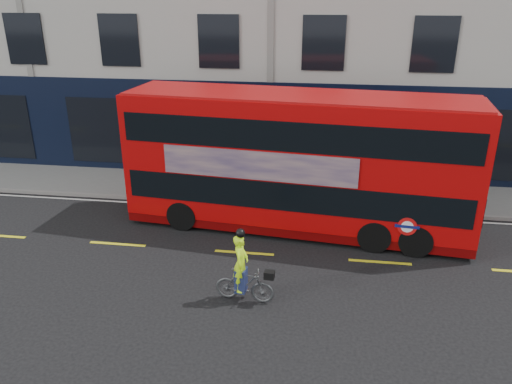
# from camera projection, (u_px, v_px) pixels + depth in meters

# --- Properties ---
(ground) EXTENTS (120.00, 120.00, 0.00)m
(ground) POSITION_uv_depth(u_px,v_px,m) (236.00, 279.00, 13.63)
(ground) COLOR black
(ground) RESTS_ON ground
(pavement) EXTENTS (60.00, 3.00, 0.12)m
(pavement) POSITION_uv_depth(u_px,v_px,m) (265.00, 190.00, 19.58)
(pavement) COLOR slate
(pavement) RESTS_ON ground
(kerb) EXTENTS (60.00, 0.12, 0.13)m
(kerb) POSITION_uv_depth(u_px,v_px,m) (260.00, 205.00, 18.20)
(kerb) COLOR slate
(kerb) RESTS_ON ground
(road_edge_line) EXTENTS (58.00, 0.10, 0.01)m
(road_edge_line) POSITION_uv_depth(u_px,v_px,m) (259.00, 210.00, 17.94)
(road_edge_line) COLOR silver
(road_edge_line) RESTS_ON ground
(lane_dashes) EXTENTS (58.00, 0.12, 0.01)m
(lane_dashes) POSITION_uv_depth(u_px,v_px,m) (244.00, 253.00, 15.01)
(lane_dashes) COLOR gold
(lane_dashes) RESTS_ON ground
(bus) EXTENTS (11.17, 3.62, 4.43)m
(bus) POSITION_uv_depth(u_px,v_px,m) (299.00, 162.00, 15.85)
(bus) COLOR #B00707
(bus) RESTS_ON ground
(cyclist) EXTENTS (1.54, 0.58, 2.01)m
(cyclist) POSITION_uv_depth(u_px,v_px,m) (243.00, 277.00, 12.48)
(cyclist) COLOR #4C4F51
(cyclist) RESTS_ON ground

